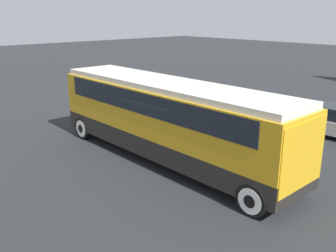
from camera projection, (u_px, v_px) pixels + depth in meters
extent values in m
plane|color=#26282B|center=(168.00, 160.00, 14.85)|extent=(120.00, 120.00, 0.00)
cube|color=black|center=(168.00, 141.00, 14.62)|extent=(11.15, 2.40, 0.75)
cube|color=gold|center=(168.00, 110.00, 14.26)|extent=(11.15, 2.40, 1.75)
cube|color=black|center=(168.00, 99.00, 14.13)|extent=(9.81, 2.44, 0.79)
cube|color=silver|center=(168.00, 85.00, 13.97)|extent=(10.92, 2.21, 0.22)
cube|color=gold|center=(298.00, 154.00, 10.49)|extent=(0.36, 2.31, 2.00)
cylinder|color=black|center=(252.00, 200.00, 10.63)|extent=(1.01, 0.28, 1.01)
cylinder|color=silver|center=(252.00, 200.00, 10.63)|extent=(0.79, 0.30, 0.79)
cylinder|color=black|center=(252.00, 200.00, 10.63)|extent=(0.38, 0.32, 0.38)
cylinder|color=black|center=(293.00, 178.00, 12.04)|extent=(1.01, 0.28, 1.01)
cylinder|color=silver|center=(293.00, 178.00, 12.04)|extent=(0.79, 0.30, 0.79)
cylinder|color=black|center=(293.00, 178.00, 12.04)|extent=(0.38, 0.32, 0.38)
cylinder|color=black|center=(83.00, 128.00, 17.27)|extent=(1.01, 0.28, 1.01)
cylinder|color=silver|center=(83.00, 128.00, 17.27)|extent=(0.79, 0.30, 0.79)
cylinder|color=black|center=(83.00, 128.00, 17.27)|extent=(0.38, 0.32, 0.38)
cylinder|color=black|center=(122.00, 119.00, 18.68)|extent=(1.01, 0.28, 1.01)
cylinder|color=silver|center=(122.00, 119.00, 18.68)|extent=(0.79, 0.30, 0.79)
cylinder|color=black|center=(122.00, 119.00, 18.68)|extent=(0.38, 0.32, 0.38)
cylinder|color=black|center=(294.00, 125.00, 18.38)|extent=(0.61, 0.22, 0.61)
cylinder|color=black|center=(294.00, 125.00, 18.38)|extent=(0.23, 0.26, 0.23)
cylinder|color=black|center=(310.00, 120.00, 19.37)|extent=(0.61, 0.22, 0.61)
cylinder|color=black|center=(310.00, 120.00, 19.37)|extent=(0.23, 0.26, 0.23)
cube|color=black|center=(215.00, 107.00, 21.09)|extent=(4.20, 1.83, 0.57)
cube|color=black|center=(213.00, 96.00, 21.04)|extent=(2.18, 1.65, 0.58)
cylinder|color=black|center=(228.00, 119.00, 19.45)|extent=(0.64, 0.22, 0.64)
cylinder|color=black|center=(228.00, 119.00, 19.45)|extent=(0.24, 0.26, 0.24)
cylinder|color=black|center=(247.00, 113.00, 20.51)|extent=(0.64, 0.22, 0.64)
cylinder|color=black|center=(247.00, 113.00, 20.51)|extent=(0.24, 0.26, 0.24)
cylinder|color=black|center=(184.00, 108.00, 21.78)|extent=(0.64, 0.22, 0.64)
cylinder|color=black|center=(184.00, 108.00, 21.78)|extent=(0.24, 0.26, 0.24)
cylinder|color=black|center=(203.00, 103.00, 22.85)|extent=(0.64, 0.22, 0.64)
cylinder|color=black|center=(203.00, 103.00, 22.85)|extent=(0.24, 0.26, 0.24)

